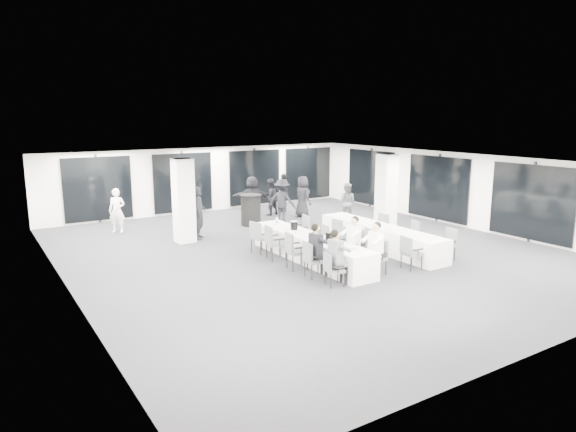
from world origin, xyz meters
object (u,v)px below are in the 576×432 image
chair_main_left_second (312,258)px  standing_guest_g (117,208)px  chair_side_left_mid (372,241)px  chair_side_left_far (340,230)px  standing_guest_h (347,200)px  ice_bucket_near (329,237)px  chair_main_left_far (259,235)px  chair_main_right_mid (337,240)px  standing_guest_b (270,194)px  banquet_table_main (310,248)px  ice_bucket_far (294,225)px  chair_main_left_fourth (273,240)px  standing_guest_c (282,198)px  chair_main_right_near (378,255)px  chair_side_right_far (381,225)px  chair_main_right_fourth (322,237)px  standing_guest_d (284,190)px  chair_main_right_far (302,228)px  standing_guest_a (199,209)px  standing_guest_e (303,194)px  chair_side_right_mid (412,233)px  chair_side_left_near (410,251)px  chair_side_right_near (448,242)px  chair_main_left_mid (294,249)px  standing_guest_f (252,194)px  chair_main_left_near (332,267)px  banquet_table_side (380,237)px  cocktail_table (251,210)px  chair_main_right_second (357,245)px

chair_main_left_second → standing_guest_g: bearing=-153.0°
chair_side_left_mid → chair_side_left_far: (-0.00, 1.58, 0.00)m
standing_guest_h → ice_bucket_near: size_ratio=6.50×
chair_main_left_far → chair_main_right_mid: size_ratio=1.03×
standing_guest_b → banquet_table_main: bearing=58.2°
ice_bucket_near → ice_bucket_far: bearing=89.9°
chair_main_left_fourth → standing_guest_c: 5.44m
chair_main_right_near → ice_bucket_far: bearing=13.2°
chair_main_left_fourth → chair_side_right_far: size_ratio=1.15×
chair_main_right_fourth → standing_guest_d: standing_guest_d is taller
chair_main_right_far → chair_side_right_far: bearing=-99.2°
chair_side_left_far → standing_guest_a: (-3.49, 3.34, 0.52)m
standing_guest_c → standing_guest_e: (1.28, 0.44, -0.01)m
chair_main_right_near → chair_side_right_mid: size_ratio=1.02×
chair_main_right_mid → chair_side_left_near: chair_main_right_mid is taller
chair_side_right_far → standing_guest_d: size_ratio=0.47×
chair_side_right_near → standing_guest_h: bearing=0.1°
chair_main_left_mid → standing_guest_b: standing_guest_b is taller
chair_side_left_near → standing_guest_e: 7.94m
chair_main_right_mid → chair_main_right_far: (0.00, 1.87, 0.01)m
banquet_table_main → chair_main_right_near: (0.83, -1.99, 0.15)m
chair_main_left_fourth → standing_guest_g: bearing=-146.2°
standing_guest_f → chair_main_left_far: bearing=73.8°
chair_main_left_near → chair_main_left_second: size_ratio=0.90×
standing_guest_g → banquet_table_side: bearing=-12.8°
cocktail_table → banquet_table_side: bearing=-71.6°
chair_side_right_far → ice_bucket_near: size_ratio=3.32×
banquet_table_main → standing_guest_g: size_ratio=2.77×
banquet_table_main → cocktail_table: size_ratio=4.18×
chair_side_right_near → ice_bucket_far: bearing=58.4°
standing_guest_e → standing_guest_g: (-7.28, 1.23, -0.06)m
chair_side_left_near → chair_side_left_mid: size_ratio=1.07×
chair_side_left_near → ice_bucket_near: 2.23m
chair_side_right_mid → ice_bucket_near: bearing=106.9°
chair_side_left_near → ice_bucket_far: bearing=-146.8°
chair_main_left_far → chair_side_right_mid: size_ratio=1.09×
standing_guest_a → chair_main_right_second: bearing=-126.7°
banquet_table_side → standing_guest_a: size_ratio=2.44×
chair_main_right_mid → banquet_table_main: bearing=76.7°
banquet_table_main → chair_side_left_mid: size_ratio=5.73×
chair_main_left_second → chair_side_left_far: bearing=137.4°
chair_main_left_second → chair_side_right_mid: chair_main_left_second is taller
chair_main_right_near → chair_main_right_mid: size_ratio=0.96×
chair_side_right_far → standing_guest_f: bearing=8.1°
standing_guest_h → banquet_table_main: bearing=92.1°
chair_side_left_mid → chair_main_left_far: bearing=-116.6°
banquet_table_main → cocktail_table: 5.36m
standing_guest_a → standing_guest_f: (3.26, 2.19, -0.04)m
chair_main_right_near → standing_guest_e: standing_guest_e is taller
chair_main_right_far → ice_bucket_far: ice_bucket_far is taller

